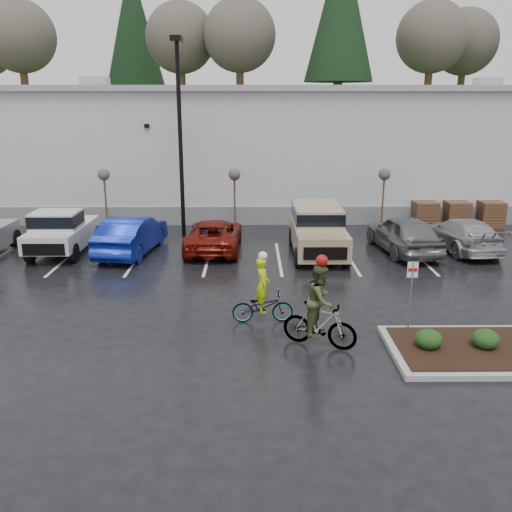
{
  "coord_description": "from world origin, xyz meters",
  "views": [
    {
      "loc": [
        -0.67,
        -14.03,
        6.46
      ],
      "look_at": [
        -0.51,
        3.87,
        1.3
      ],
      "focal_mm": 38.0,
      "sensor_mm": 36.0,
      "label": 1
    }
  ],
  "objects_px": {
    "sapling_east": "(384,178)",
    "car_red": "(214,235)",
    "car_blue": "(132,235)",
    "sapling_mid": "(234,178)",
    "pallet_stack_a": "(424,214)",
    "sapling_west": "(104,178)",
    "cyclist_olive": "(320,314)",
    "lamppost": "(179,118)",
    "pallet_stack_c": "(490,214)",
    "car_grey": "(404,234)",
    "pickup_white": "(65,229)",
    "suv_tan": "(318,231)",
    "fire_lane_sign": "(411,288)",
    "pallet_stack_b": "(456,214)",
    "car_far_silver": "(462,234)",
    "cyclist_hivis": "(263,300)"
  },
  "relations": [
    {
      "from": "car_grey",
      "to": "car_blue",
      "type": "bearing_deg",
      "value": -7.56
    },
    {
      "from": "suv_tan",
      "to": "car_far_silver",
      "type": "height_order",
      "value": "suv_tan"
    },
    {
      "from": "sapling_mid",
      "to": "pallet_stack_a",
      "type": "bearing_deg",
      "value": 5.71
    },
    {
      "from": "pallet_stack_b",
      "to": "car_red",
      "type": "distance_m",
      "value": 13.35
    },
    {
      "from": "sapling_west",
      "to": "car_blue",
      "type": "xyz_separation_m",
      "value": [
        2.12,
        -4.09,
        -1.9
      ]
    },
    {
      "from": "cyclist_hivis",
      "to": "car_grey",
      "type": "bearing_deg",
      "value": -42.26
    },
    {
      "from": "lamppost",
      "to": "suv_tan",
      "type": "xyz_separation_m",
      "value": [
        6.2,
        -3.37,
        -4.66
      ]
    },
    {
      "from": "pallet_stack_b",
      "to": "pallet_stack_c",
      "type": "height_order",
      "value": "same"
    },
    {
      "from": "pallet_stack_b",
      "to": "car_grey",
      "type": "height_order",
      "value": "car_grey"
    },
    {
      "from": "sapling_east",
      "to": "car_red",
      "type": "height_order",
      "value": "sapling_east"
    },
    {
      "from": "sapling_east",
      "to": "fire_lane_sign",
      "type": "distance_m",
      "value": 13.06
    },
    {
      "from": "fire_lane_sign",
      "to": "sapling_west",
      "type": "bearing_deg",
      "value": 132.67
    },
    {
      "from": "car_grey",
      "to": "car_far_silver",
      "type": "height_order",
      "value": "car_grey"
    },
    {
      "from": "sapling_east",
      "to": "fire_lane_sign",
      "type": "relative_size",
      "value": 1.45
    },
    {
      "from": "lamppost",
      "to": "pallet_stack_a",
      "type": "xyz_separation_m",
      "value": [
        12.5,
        2.0,
        -5.01
      ]
    },
    {
      "from": "lamppost",
      "to": "car_red",
      "type": "bearing_deg",
      "value": -57.32
    },
    {
      "from": "car_far_silver",
      "to": "sapling_west",
      "type": "bearing_deg",
      "value": -17.7
    },
    {
      "from": "pallet_stack_a",
      "to": "pallet_stack_c",
      "type": "distance_m",
      "value": 3.5
    },
    {
      "from": "suv_tan",
      "to": "pallet_stack_c",
      "type": "bearing_deg",
      "value": 28.73
    },
    {
      "from": "sapling_west",
      "to": "pallet_stack_a",
      "type": "height_order",
      "value": "sapling_west"
    },
    {
      "from": "pallet_stack_a",
      "to": "pickup_white",
      "type": "bearing_deg",
      "value": -165.04
    },
    {
      "from": "lamppost",
      "to": "cyclist_hivis",
      "type": "height_order",
      "value": "lamppost"
    },
    {
      "from": "lamppost",
      "to": "sapling_west",
      "type": "xyz_separation_m",
      "value": [
        -4.0,
        1.0,
        -2.96
      ]
    },
    {
      "from": "car_red",
      "to": "car_grey",
      "type": "relative_size",
      "value": 1.01
    },
    {
      "from": "cyclist_olive",
      "to": "pallet_stack_a",
      "type": "bearing_deg",
      "value": -3.0
    },
    {
      "from": "car_red",
      "to": "cyclist_hivis",
      "type": "height_order",
      "value": "cyclist_hivis"
    },
    {
      "from": "sapling_west",
      "to": "cyclist_olive",
      "type": "height_order",
      "value": "sapling_west"
    },
    {
      "from": "pallet_stack_b",
      "to": "car_far_silver",
      "type": "bearing_deg",
      "value": -107.43
    },
    {
      "from": "sapling_west",
      "to": "car_red",
      "type": "relative_size",
      "value": 0.64
    },
    {
      "from": "car_blue",
      "to": "cyclist_olive",
      "type": "bearing_deg",
      "value": 134.7
    },
    {
      "from": "sapling_east",
      "to": "car_blue",
      "type": "relative_size",
      "value": 0.64
    },
    {
      "from": "suv_tan",
      "to": "sapling_east",
      "type": "bearing_deg",
      "value": 49.02
    },
    {
      "from": "sapling_west",
      "to": "cyclist_olive",
      "type": "distance_m",
      "value": 16.43
    },
    {
      "from": "pallet_stack_c",
      "to": "fire_lane_sign",
      "type": "bearing_deg",
      "value": -120.72
    },
    {
      "from": "sapling_mid",
      "to": "pallet_stack_a",
      "type": "xyz_separation_m",
      "value": [
        10.0,
        1.0,
        -2.05
      ]
    },
    {
      "from": "pallet_stack_c",
      "to": "car_grey",
      "type": "xyz_separation_m",
      "value": [
        -5.99,
        -5.05,
        0.16
      ]
    },
    {
      "from": "pallet_stack_c",
      "to": "lamppost",
      "type": "bearing_deg",
      "value": -172.87
    },
    {
      "from": "sapling_west",
      "to": "car_grey",
      "type": "relative_size",
      "value": 0.65
    },
    {
      "from": "suv_tan",
      "to": "car_grey",
      "type": "height_order",
      "value": "suv_tan"
    },
    {
      "from": "sapling_east",
      "to": "cyclist_hivis",
      "type": "xyz_separation_m",
      "value": [
        -6.33,
        -11.8,
        -2.04
      ]
    },
    {
      "from": "car_blue",
      "to": "car_red",
      "type": "height_order",
      "value": "car_blue"
    },
    {
      "from": "pallet_stack_a",
      "to": "car_blue",
      "type": "distance_m",
      "value": 15.25
    },
    {
      "from": "fire_lane_sign",
      "to": "pickup_white",
      "type": "bearing_deg",
      "value": 144.29
    },
    {
      "from": "pallet_stack_b",
      "to": "car_far_silver",
      "type": "height_order",
      "value": "car_far_silver"
    },
    {
      "from": "pallet_stack_c",
      "to": "pickup_white",
      "type": "height_order",
      "value": "pickup_white"
    },
    {
      "from": "pickup_white",
      "to": "suv_tan",
      "type": "xyz_separation_m",
      "value": [
        11.13,
        -0.71,
        0.05
      ]
    },
    {
      "from": "sapling_mid",
      "to": "pallet_stack_c",
      "type": "height_order",
      "value": "sapling_mid"
    },
    {
      "from": "pallet_stack_c",
      "to": "pickup_white",
      "type": "xyz_separation_m",
      "value": [
        -20.92,
        -4.66,
        0.3
      ]
    },
    {
      "from": "sapling_east",
      "to": "cyclist_olive",
      "type": "xyz_separation_m",
      "value": [
        -4.83,
        -13.51,
        -1.8
      ]
    },
    {
      "from": "pallet_stack_c",
      "to": "fire_lane_sign",
      "type": "distance_m",
      "value": 16.07
    }
  ]
}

